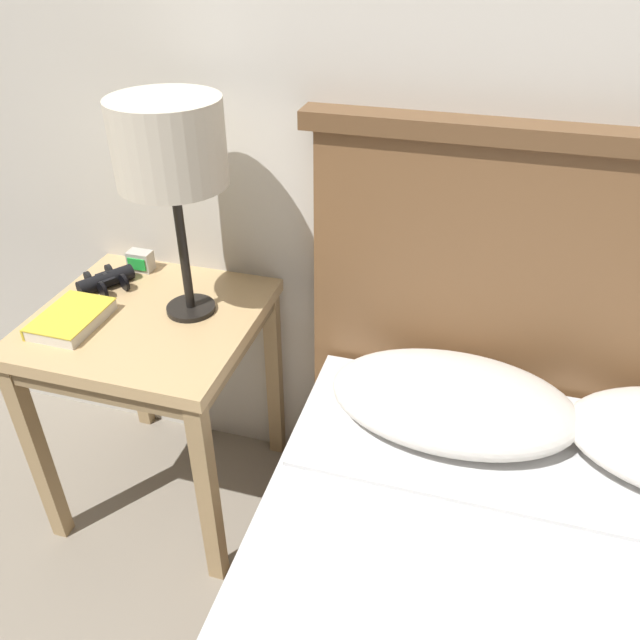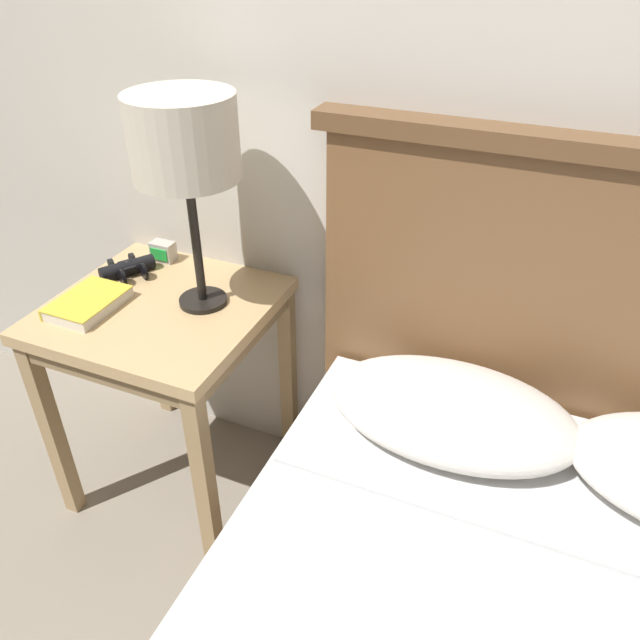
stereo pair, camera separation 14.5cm
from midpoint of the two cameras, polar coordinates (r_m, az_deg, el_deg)
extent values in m
cube|color=beige|center=(1.54, 5.62, 22.99)|extent=(8.00, 0.06, 2.60)
cube|color=tan|center=(1.75, -17.73, 0.06)|extent=(0.58, 0.58, 0.04)
cube|color=#917650|center=(1.78, -17.50, -1.09)|extent=(0.55, 0.55, 0.05)
cube|color=#A4865B|center=(1.95, -26.39, -11.12)|extent=(0.04, 0.04, 0.64)
cube|color=#A4865B|center=(1.70, -12.71, -15.51)|extent=(0.04, 0.04, 0.64)
cube|color=#A4865B|center=(2.24, -18.48, -2.67)|extent=(0.04, 0.04, 0.64)
cube|color=#A4865B|center=(2.02, -6.23, -5.18)|extent=(0.04, 0.04, 0.64)
cube|color=silver|center=(1.53, 19.17, -13.55)|extent=(1.27, 0.28, 0.01)
cube|color=brown|center=(1.76, 19.57, -3.78)|extent=(1.39, 0.06, 1.14)
cube|color=brown|center=(1.50, 23.93, 14.63)|extent=(1.46, 0.10, 0.04)
ellipsoid|color=silver|center=(1.56, 9.39, -7.40)|extent=(0.60, 0.36, 0.15)
cylinder|color=black|center=(1.72, -14.10, 0.99)|extent=(0.13, 0.13, 0.01)
cylinder|color=black|center=(1.63, -14.94, 6.25)|extent=(0.02, 0.02, 0.34)
cylinder|color=beige|center=(1.53, -16.44, 15.26)|extent=(0.26, 0.26, 0.20)
cube|color=silver|center=(1.76, -24.00, -0.02)|extent=(0.14, 0.20, 0.03)
cube|color=gold|center=(1.75, -24.12, 0.43)|extent=(0.15, 0.21, 0.00)
cube|color=gold|center=(1.80, -25.76, 0.34)|extent=(0.01, 0.20, 0.03)
cylinder|color=black|center=(1.89, -21.97, 3.02)|extent=(0.09, 0.10, 0.04)
cylinder|color=black|center=(1.85, -21.41, 2.48)|extent=(0.05, 0.03, 0.05)
cylinder|color=black|center=(1.93, -22.51, 3.55)|extent=(0.04, 0.03, 0.04)
cylinder|color=black|center=(1.90, -20.23, 3.71)|extent=(0.09, 0.10, 0.04)
cylinder|color=black|center=(1.86, -19.64, 3.18)|extent=(0.05, 0.03, 0.05)
cylinder|color=black|center=(1.94, -20.80, 4.21)|extent=(0.04, 0.03, 0.04)
cube|color=black|center=(1.89, -21.15, 3.57)|extent=(0.07, 0.06, 0.01)
cylinder|color=black|center=(1.89, -21.17, 3.68)|extent=(0.02, 0.02, 0.02)
cube|color=#B7B2A8|center=(1.95, -18.16, 5.11)|extent=(0.07, 0.04, 0.06)
cube|color=green|center=(1.93, -18.53, 4.78)|extent=(0.06, 0.00, 0.04)
camera|label=1|loc=(0.07, -92.86, -1.90)|focal=35.00mm
camera|label=2|loc=(0.07, 87.14, 1.90)|focal=35.00mm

